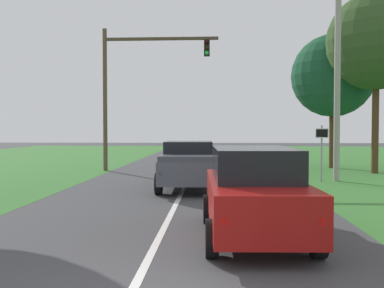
{
  "coord_description": "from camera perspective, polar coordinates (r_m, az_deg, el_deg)",
  "views": [
    {
      "loc": [
        1.19,
        -5.27,
        2.37
      ],
      "look_at": [
        0.12,
        15.74,
        1.66
      ],
      "focal_mm": 39.53,
      "sensor_mm": 36.0,
      "label": 1
    }
  ],
  "objects": [
    {
      "name": "ground_plane",
      "position": [
        16.38,
        -1.29,
        -6.38
      ],
      "size": [
        120.0,
        120.0,
        0.0
      ],
      "primitive_type": "plane",
      "color": "#424244"
    },
    {
      "name": "red_suv_near",
      "position": [
        9.44,
        8.36,
        -6.26
      ],
      "size": [
        2.32,
        4.75,
        1.97
      ],
      "color": "#9E1411",
      "rests_on": "ground_plane"
    },
    {
      "name": "pickup_truck_lead",
      "position": [
        16.81,
        -0.43,
        -2.82
      ],
      "size": [
        2.43,
        5.13,
        1.91
      ],
      "color": "#4C515B",
      "rests_on": "ground_plane"
    },
    {
      "name": "traffic_light",
      "position": [
        24.67,
        -8.02,
        8.7
      ],
      "size": [
        6.62,
        0.4,
        8.14
      ],
      "color": "brown",
      "rests_on": "ground_plane"
    },
    {
      "name": "keep_moving_sign",
      "position": [
        20.08,
        17.09,
        -0.23
      ],
      "size": [
        0.6,
        0.09,
        2.56
      ],
      "color": "gray",
      "rests_on": "ground_plane"
    },
    {
      "name": "oak_tree_right",
      "position": [
        25.39,
        23.64,
        12.59
      ],
      "size": [
        5.27,
        5.27,
        9.79
      ],
      "color": "#4C351E",
      "rests_on": "ground_plane"
    },
    {
      "name": "utility_pole_right",
      "position": [
        20.59,
        19.01,
        7.58
      ],
      "size": [
        0.28,
        0.28,
        8.86
      ],
      "primitive_type": "cylinder",
      "color": "#9E998E",
      "rests_on": "ground_plane"
    },
    {
      "name": "extra_tree_1",
      "position": [
        27.64,
        18.46,
        8.71
      ],
      "size": [
        5.05,
        5.05,
        8.21
      ],
      "color": "#4C351E",
      "rests_on": "ground_plane"
    }
  ]
}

